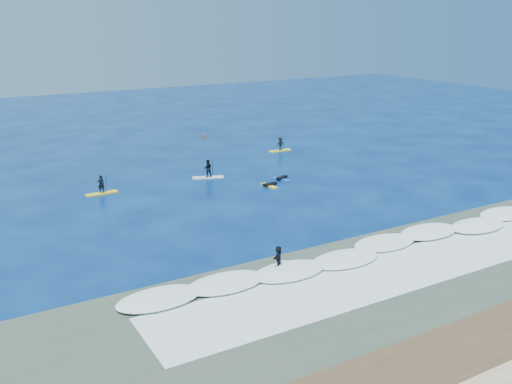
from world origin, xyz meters
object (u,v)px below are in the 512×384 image
sup_paddler_right (280,145)px  prone_paddler_near (269,185)px  sup_paddler_left (101,187)px  marker_buoy (203,136)px  prone_paddler_far (281,178)px  wave_surfer (278,258)px  sup_paddler_center (208,170)px

sup_paddler_right → prone_paddler_near: (-8.37, -11.34, -0.58)m
sup_paddler_left → marker_buoy: (17.42, 16.59, -0.31)m
sup_paddler_right → sup_paddler_left: bearing=-162.2°
marker_buoy → sup_paddler_right: bearing=-66.2°
prone_paddler_near → prone_paddler_far: 2.44m
sup_paddler_right → prone_paddler_near: size_ratio=1.36×
sup_paddler_right → prone_paddler_far: sup_paddler_right is taller
sup_paddler_left → wave_surfer: bearing=-78.7°
sup_paddler_left → prone_paddler_near: size_ratio=1.42×
sup_paddler_right → wave_surfer: 31.71m
sup_paddler_center → prone_paddler_near: (3.59, -5.28, -0.63)m
sup_paddler_left → prone_paddler_near: (13.72, -5.30, -0.47)m
marker_buoy → wave_surfer: bearing=-108.5°
sup_paddler_center → wave_surfer: bearing=-83.4°
sup_paddler_left → sup_paddler_right: sup_paddler_left is taller
sup_paddler_center → marker_buoy: size_ratio=4.42×
sup_paddler_left → sup_paddler_center: bearing=-2.3°
sup_paddler_left → marker_buoy: size_ratio=4.11×
sup_paddler_right → prone_paddler_far: 11.89m
prone_paddler_near → wave_surfer: 17.69m
sup_paddler_left → sup_paddler_right: (22.08, 6.04, 0.12)m
sup_paddler_center → prone_paddler_near: bearing=-35.2°
sup_paddler_center → prone_paddler_far: (5.68, -4.03, -0.63)m
prone_paddler_near → sup_paddler_right: bearing=-42.8°
prone_paddler_near → wave_surfer: size_ratio=1.09×
sup_paddler_left → prone_paddler_far: sup_paddler_left is taller
wave_surfer → sup_paddler_center: bearing=33.5°
prone_paddler_far → wave_surfer: (-10.83, -16.62, 0.66)m
sup_paddler_right → prone_paddler_far: bearing=-119.4°
sup_paddler_center → sup_paddler_left: bearing=-159.5°
marker_buoy → prone_paddler_near: bearing=-99.6°
prone_paddler_near → marker_buoy: bearing=-16.0°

